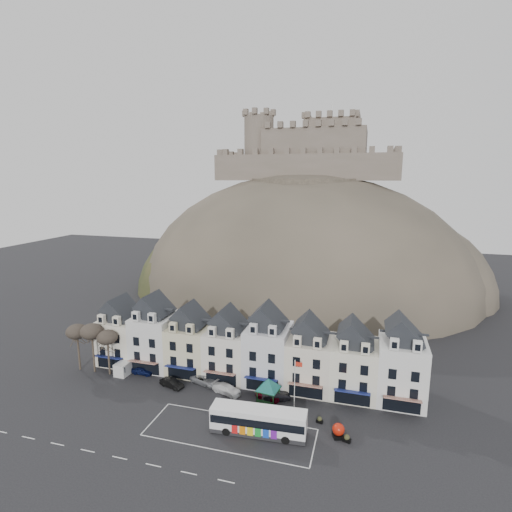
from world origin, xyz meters
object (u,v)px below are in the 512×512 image
Objects in this scene: flagpole at (295,382)px; car_maroon at (268,395)px; car_navy at (143,371)px; bus at (259,420)px; car_black at (172,383)px; car_charcoal at (276,396)px; white_van at (127,366)px; car_white at (227,389)px; red_buoy at (338,430)px; car_silver at (205,380)px; bus_shelter at (268,384)px.

flagpole is 1.99× the size of car_maroon.
car_navy is 0.99× the size of car_maroon.
bus is 3.04× the size of car_black.
car_black reaches higher than car_maroon.
flagpole is 1.80× the size of car_charcoal.
car_black is 0.98× the size of car_charcoal.
car_white is (18.83, -1.79, -0.38)m from white_van.
car_navy is 22.48m from car_maroon.
red_buoy is at bearing 7.72° from bus.
car_silver is 4.75m from car_white.
car_white is (-7.40, 8.12, -1.24)m from bus.
bus_shelter is 1.47× the size of car_black.
car_navy is 15.93m from car_white.
car_charcoal is at bearing -1.30° from white_van.
bus reaches higher than red_buoy.
car_charcoal is at bearing -80.00° from car_silver.
bus is 11.06m from car_white.
bus reaches higher than car_navy.
bus is 18.06m from car_black.
bus_shelter is 3.13× the size of red_buoy.
flagpole is 1.55× the size of car_silver.
bus is at bearing 153.20° from car_charcoal.
car_silver is at bearing 174.75° from bus_shelter.
bus_shelter is 1.61× the size of car_navy.
white_van is 18.92m from car_white.
bus_shelter is 1.44× the size of car_charcoal.
car_silver reaches higher than car_maroon.
car_maroon is (6.58, 0.04, -0.05)m from car_white.
car_white is (9.02, 0.71, 0.02)m from car_black.
car_navy is at bearing 2.08° from white_van.
bus is 3.30× the size of car_maroon.
flagpole is at bearing -142.12° from car_charcoal.
car_black is 5.25m from car_silver.
car_silver is at bearing -44.75° from car_black.
red_buoy is at bearing -92.52° from car_silver.
white_van is 1.16× the size of car_black.
white_van is 1.13× the size of car_charcoal.
red_buoy reaches higher than car_black.
bus_shelter is 1.24× the size of car_silver.
bus_shelter is at bearing 171.45° from flagpole.
car_navy is (-23.24, 9.91, -1.30)m from bus.
bus_shelter reaches higher than car_navy.
car_white reaches higher than car_charcoal.
white_van reaches higher than car_navy.
car_silver is (-11.26, 2.63, -2.33)m from bus_shelter.
bus_shelter reaches higher than bus.
red_buoy reaches higher than car_silver.
car_navy is at bearing 166.65° from red_buoy.
car_maroon is at bearing 161.09° from flagpole.
car_charcoal reaches higher than car_maroon.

